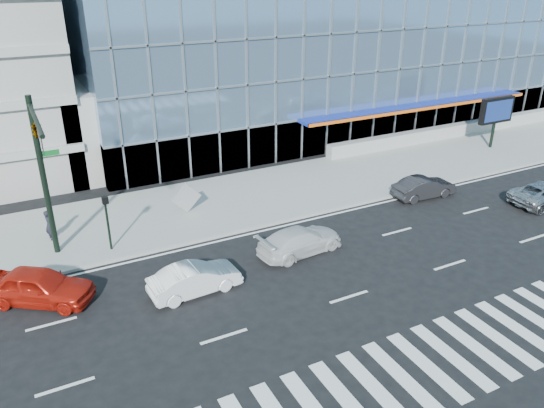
{
  "coord_description": "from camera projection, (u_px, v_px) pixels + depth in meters",
  "views": [
    {
      "loc": [
        -12.09,
        -19.97,
        13.48
      ],
      "look_at": [
        -0.24,
        3.0,
        1.77
      ],
      "focal_mm": 35.0,
      "sensor_mm": 36.0,
      "label": 1
    }
  ],
  "objects": [
    {
      "name": "sidewalk",
      "position": [
        239.0,
        199.0,
        33.22
      ],
      "size": [
        120.0,
        8.0,
        0.15
      ],
      "primitive_type": "cube",
      "color": "gray",
      "rests_on": "ground"
    },
    {
      "name": "ground",
      "position": [
        303.0,
        257.0,
        26.78
      ],
      "size": [
        160.0,
        160.0,
        0.0
      ],
      "primitive_type": "plane",
      "color": "black",
      "rests_on": "ground"
    },
    {
      "name": "traffic_signal",
      "position": [
        39.0,
        146.0,
        23.34
      ],
      "size": [
        1.14,
        5.74,
        8.0
      ],
      "color": "black",
      "rests_on": "sidewalk"
    },
    {
      "name": "red_sedan",
      "position": [
        39.0,
        286.0,
        22.9
      ],
      "size": [
        4.89,
        4.19,
        1.59
      ],
      "primitive_type": "imported",
      "rotation": [
        0.0,
        0.0,
        0.97
      ],
      "color": "#B11A0D",
      "rests_on": "ground"
    },
    {
      "name": "theatre_building",
      "position": [
        294.0,
        33.0,
        50.58
      ],
      "size": [
        42.0,
        26.0,
        15.0
      ],
      "primitive_type": "cube",
      "color": "#6B8FB3",
      "rests_on": "ground"
    },
    {
      "name": "ramp_block",
      "position": [
        103.0,
        126.0,
        37.61
      ],
      "size": [
        6.0,
        8.0,
        6.0
      ],
      "primitive_type": "cube",
      "color": "gray",
      "rests_on": "ground"
    },
    {
      "name": "pedestrian",
      "position": [
        49.0,
        225.0,
        27.86
      ],
      "size": [
        0.51,
        0.67,
        1.66
      ],
      "primitive_type": "imported",
      "rotation": [
        0.0,
        0.0,
        1.77
      ],
      "color": "black",
      "rests_on": "sidewalk"
    },
    {
      "name": "tilted_panel",
      "position": [
        187.0,
        198.0,
        30.85
      ],
      "size": [
        1.84,
        0.11,
        1.84
      ],
      "primitive_type": "cube",
      "rotation": [
        0.0,
        0.79,
        0.03
      ],
      "color": "#9F9F9F",
      "rests_on": "sidewalk"
    },
    {
      "name": "ped_signal_post",
      "position": [
        107.0,
        214.0,
        26.35
      ],
      "size": [
        0.3,
        0.33,
        3.0
      ],
      "color": "black",
      "rests_on": "sidewalk"
    },
    {
      "name": "white_sedan",
      "position": [
        195.0,
        279.0,
        23.62
      ],
      "size": [
        4.23,
        1.69,
        1.37
      ],
      "primitive_type": "imported",
      "rotation": [
        0.0,
        0.0,
        1.63
      ],
      "color": "silver",
      "rests_on": "ground"
    },
    {
      "name": "retaining_wall",
      "position": [
        475.0,
        127.0,
        45.92
      ],
      "size": [
        30.0,
        0.8,
        1.0
      ],
      "primitive_type": "cube",
      "color": "gray",
      "rests_on": "sidewalk"
    },
    {
      "name": "dark_sedan",
      "position": [
        424.0,
        187.0,
        33.33
      ],
      "size": [
        4.19,
        1.63,
        1.36
      ],
      "primitive_type": "imported",
      "rotation": [
        0.0,
        0.0,
        1.52
      ],
      "color": "black",
      "rests_on": "ground"
    },
    {
      "name": "white_suv",
      "position": [
        300.0,
        241.0,
        26.93
      ],
      "size": [
        4.86,
        2.46,
        1.35
      ],
      "primitive_type": "imported",
      "rotation": [
        0.0,
        0.0,
        1.7
      ],
      "color": "silver",
      "rests_on": "ground"
    },
    {
      "name": "marquee_sign",
      "position": [
        496.0,
        111.0,
        41.17
      ],
      "size": [
        3.2,
        0.43,
        4.0
      ],
      "color": "black",
      "rests_on": "sidewalk"
    }
  ]
}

